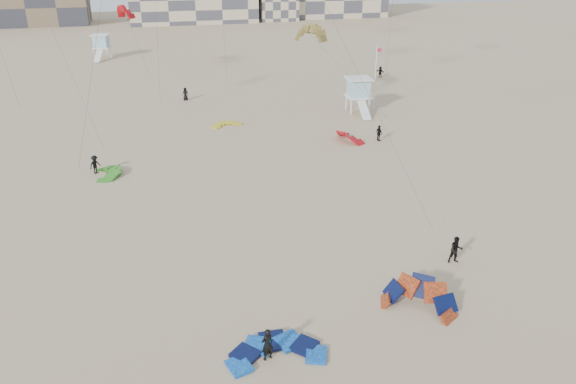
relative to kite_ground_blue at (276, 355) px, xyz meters
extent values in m
plane|color=tan|center=(-0.97, 2.77, 0.00)|extent=(320.00, 320.00, 0.00)
imported|color=black|center=(-0.48, -0.15, 0.89)|extent=(0.76, 0.62, 1.78)
imported|color=black|center=(13.20, 5.82, 0.91)|extent=(0.99, 0.83, 1.83)
imported|color=black|center=(-10.01, 27.58, 0.84)|extent=(1.24, 1.17, 1.69)
imported|color=black|center=(17.98, 29.68, 0.84)|extent=(0.66, 1.06, 1.68)
imported|color=black|center=(-0.02, 51.39, 0.83)|extent=(0.87, 0.63, 1.66)
imported|color=black|center=(30.06, 57.86, 0.83)|extent=(1.20, 1.57, 1.66)
cylinder|color=#3F3F3F|center=(-8.81, 25.07, 10.07)|extent=(5.00, 2.76, 18.16)
cylinder|color=#3F3F3F|center=(10.25, 21.44, 12.45)|extent=(5.65, 25.51, 22.91)
cylinder|color=#3F3F3F|center=(-11.89, 35.24, 8.14)|extent=(5.07, 8.07, 14.29)
cylinder|color=#3F3F3F|center=(17.56, 38.30, 5.04)|extent=(6.53, 8.76, 8.09)
cylinder|color=#3F3F3F|center=(28.72, 52.33, 10.44)|extent=(1.67, 4.52, 18.88)
cylinder|color=#3F3F3F|center=(-5.41, 63.62, 5.35)|extent=(2.62, 3.34, 8.70)
cube|color=white|center=(19.82, 40.71, 1.89)|extent=(3.04, 3.04, 0.14)
cube|color=#98C5D0|center=(19.82, 40.71, 2.97)|extent=(2.50, 2.50, 2.02)
cube|color=white|center=(19.82, 40.71, 4.07)|extent=(3.15, 3.15, 0.16)
cube|color=white|center=(19.82, 37.98, 0.91)|extent=(1.23, 2.94, 1.67)
cube|color=white|center=(-11.73, 84.48, 1.91)|extent=(3.45, 3.45, 0.14)
cube|color=#98C5D0|center=(-11.73, 84.48, 3.01)|extent=(2.83, 2.83, 2.05)
cube|color=white|center=(-11.73, 84.48, 4.11)|extent=(3.57, 3.57, 0.16)
cube|color=white|center=(-11.73, 81.72, 0.92)|extent=(1.67, 3.06, 1.69)
cylinder|color=white|center=(22.00, 40.91, 3.87)|extent=(0.10, 0.10, 7.74)
cube|color=red|center=(22.29, 40.91, 7.26)|extent=(0.58, 0.02, 0.39)
cube|color=beige|center=(31.03, 130.77, 5.00)|extent=(10.00, 10.00, 10.00)
camera|label=1|loc=(-4.98, -21.72, 18.83)|focal=35.00mm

